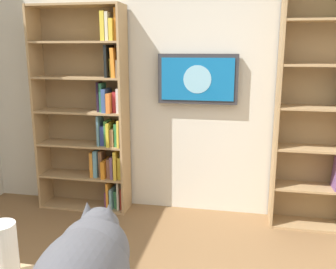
# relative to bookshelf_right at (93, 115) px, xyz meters

# --- Properties ---
(wall_back) EXTENTS (4.52, 0.06, 2.70)m
(wall_back) POSITION_rel_bookshelf_right_xyz_m (-1.02, -0.17, 0.38)
(wall_back) COLOR silver
(wall_back) RESTS_ON ground
(bookshelf_right) EXTENTS (0.91, 0.28, 2.00)m
(bookshelf_right) POSITION_rel_bookshelf_right_xyz_m (0.00, 0.00, 0.00)
(bookshelf_right) COLOR tan
(bookshelf_right) RESTS_ON ground
(wall_mounted_tv) EXTENTS (0.75, 0.07, 0.46)m
(wall_mounted_tv) POSITION_rel_bookshelf_right_xyz_m (-1.03, -0.08, 0.36)
(wall_mounted_tv) COLOR #333338
(paper_towel_roll) EXTENTS (0.11, 0.11, 0.23)m
(paper_towel_roll) POSITION_rel_bookshelf_right_xyz_m (-0.55, 2.25, -0.13)
(paper_towel_roll) COLOR white
(paper_towel_roll) RESTS_ON desk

